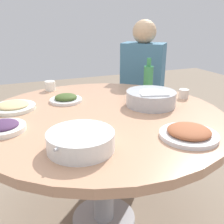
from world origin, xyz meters
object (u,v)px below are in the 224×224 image
dish_greens (66,99)px  tea_cup_far (184,94)px  stool_for_diner_left (140,133)px  tea_cup_near (50,86)px  green_bottle (148,76)px  rice_bowl (151,98)px  diner_left (143,75)px  dish_stirfry (189,133)px  dish_eggplant (3,127)px  soup_bowl (81,141)px  dish_noodles (13,106)px  round_dining_table (103,130)px

dish_greens → tea_cup_far: (-0.21, -0.70, 0.01)m
stool_for_diner_left → tea_cup_near: bearing=97.6°
tea_cup_near → stool_for_diner_left: bearing=-82.4°
green_bottle → tea_cup_near: size_ratio=3.04×
rice_bowl → diner_left: (0.66, -0.31, -0.02)m
green_bottle → dish_stirfry: bearing=162.6°
dish_eggplant → tea_cup_near: tea_cup_near is taller
dish_greens → tea_cup_far: tea_cup_far is taller
tea_cup_far → dish_eggplant: bearing=95.5°
dish_eggplant → tea_cup_far: 1.07m
soup_bowl → stool_for_diner_left: 1.42m
dish_noodles → tea_cup_far: size_ratio=3.95×
round_dining_table → rice_bowl: bearing=-88.4°
dish_greens → dish_eggplant: bearing=131.3°
dish_noodles → green_bottle: (0.10, -0.91, 0.07)m
round_dining_table → tea_cup_near: size_ratio=18.43×
soup_bowl → green_bottle: bearing=-44.9°
tea_cup_near → tea_cup_far: (-0.51, -0.75, -0.00)m
dish_eggplant → stool_for_diner_left: bearing=-57.1°
tea_cup_far → stool_for_diner_left: size_ratio=0.14×
dish_stirfry → tea_cup_near: 1.07m
round_dining_table → diner_left: bearing=-42.5°
stool_for_diner_left → dish_stirfry: bearing=161.1°
tea_cup_near → dish_eggplant: bearing=152.6°
rice_bowl → tea_cup_near: bearing=41.1°
dish_noodles → tea_cup_far: bearing=-100.5°
dish_stirfry → tea_cup_near: size_ratio=3.49×
dish_noodles → tea_cup_near: bearing=-39.1°
tea_cup_far → stool_for_diner_left: tea_cup_far is taller
dish_stirfry → rice_bowl: bearing=-8.7°
dish_greens → tea_cup_far: bearing=-106.9°
dish_greens → rice_bowl: bearing=-120.8°
soup_bowl → diner_left: diner_left is taller
round_dining_table → green_bottle: green_bottle is taller
soup_bowl → tea_cup_near: (0.91, -0.04, -0.00)m
green_bottle → stool_for_diner_left: green_bottle is taller
round_dining_table → dish_eggplant: dish_eggplant is taller
soup_bowl → dish_noodles: bearing=20.6°
soup_bowl → tea_cup_far: (0.40, -0.78, -0.01)m
tea_cup_far → dish_stirfry: bearing=145.2°
soup_bowl → dish_eggplant: 0.41m
dish_stirfry → tea_cup_near: tea_cup_near is taller
tea_cup_far → dish_greens: bearing=73.1°
rice_bowl → dish_eggplant: size_ratio=1.39×
soup_bowl → dish_greens: size_ratio=1.36×
dish_stirfry → diner_left: (1.09, -0.37, 0.01)m
dish_stirfry → dish_greens: bearing=28.3°
dish_eggplant → rice_bowl: bearing=-85.9°
dish_stirfry → dish_eggplant: dish_stirfry is taller
dish_stirfry → tea_cup_far: tea_cup_far is taller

